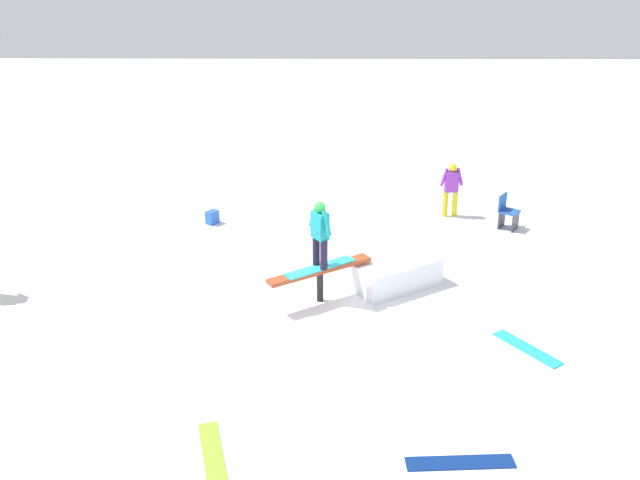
{
  "coord_description": "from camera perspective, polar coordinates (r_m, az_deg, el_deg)",
  "views": [
    {
      "loc": [
        -0.13,
        12.64,
        6.77
      ],
      "look_at": [
        0.0,
        0.0,
        1.32
      ],
      "focal_mm": 40.0,
      "sensor_mm": 36.0,
      "label": 1
    }
  ],
  "objects": [
    {
      "name": "rail_feature",
      "position": [
        14.06,
        -0.0,
        -2.66
      ],
      "size": [
        2.08,
        1.47,
        0.72
      ],
      "rotation": [
        0.0,
        0.0,
        0.57
      ],
      "color": "black",
      "rests_on": "ground"
    },
    {
      "name": "loose_snowboard_cyan",
      "position": [
        13.28,
        16.24,
        -8.32
      ],
      "size": [
        1.03,
        1.29,
        0.02
      ],
      "primitive_type": "cube",
      "rotation": [
        0.0,
        0.0,
        2.18
      ],
      "color": "#23ABD7",
      "rests_on": "ground"
    },
    {
      "name": "folding_chair",
      "position": [
        18.24,
        14.75,
        2.12
      ],
      "size": [
        0.61,
        0.61,
        0.88
      ],
      "rotation": [
        0.0,
        0.0,
        4.09
      ],
      "color": "#3F3F44",
      "rests_on": "ground"
    },
    {
      "name": "bystander_purple",
      "position": [
        18.63,
        10.46,
        4.21
      ],
      "size": [
        0.62,
        0.24,
        1.42
      ],
      "rotation": [
        0.0,
        0.0,
        0.12
      ],
      "color": "yellow",
      "rests_on": "ground"
    },
    {
      "name": "ground_plane",
      "position": [
        14.34,
        -0.0,
        -4.86
      ],
      "size": [
        60.0,
        60.0,
        0.0
      ],
      "primitive_type": "plane",
      "color": "white"
    },
    {
      "name": "loose_snowboard_navy",
      "position": [
        10.55,
        11.14,
        -17.07
      ],
      "size": [
        1.53,
        0.37,
        0.02
      ],
      "primitive_type": "cube",
      "rotation": [
        0.0,
        0.0,
        0.06
      ],
      "color": "navy",
      "rests_on": "ground"
    },
    {
      "name": "backpack_on_snow",
      "position": [
        18.23,
        -8.61,
        1.81
      ],
      "size": [
        0.36,
        0.37,
        0.34
      ],
      "primitive_type": "cube",
      "rotation": [
        0.0,
        0.0,
        4.07
      ],
      "color": "blue",
      "rests_on": "ground"
    },
    {
      "name": "loose_snowboard_lime",
      "position": [
        10.62,
        -8.6,
        -16.5
      ],
      "size": [
        0.62,
        1.41,
        0.02
      ],
      "primitive_type": "cube",
      "rotation": [
        0.0,
        0.0,
        4.97
      ],
      "color": "#91D732",
      "rests_on": "ground"
    },
    {
      "name": "snow_kicker_ramp",
      "position": [
        15.07,
        5.4,
        -2.26
      ],
      "size": [
        2.33,
        2.24,
        0.58
      ],
      "primitive_type": "cube",
      "rotation": [
        0.0,
        0.0,
        0.57
      ],
      "color": "white",
      "rests_on": "ground"
    },
    {
      "name": "main_rider_on_rail",
      "position": [
        13.73,
        -0.0,
        0.32
      ],
      "size": [
        1.43,
        1.12,
        1.39
      ],
      "rotation": [
        0.0,
        0.0,
        0.61
      ],
      "color": "#2BC1CA",
      "rests_on": "rail_feature"
    }
  ]
}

